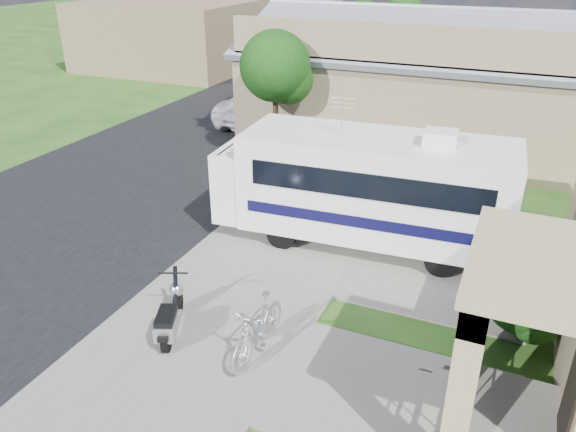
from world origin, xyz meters
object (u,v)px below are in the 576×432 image
at_px(scooter, 170,316).
at_px(shrub, 533,287).
at_px(van, 312,76).
at_px(bicycle, 258,330).
at_px(pickup_truck, 270,103).
at_px(garden_hose, 447,381).
at_px(motorhome, 365,185).

bearing_deg(scooter, shrub, 0.17).
distance_m(scooter, van, 21.07).
distance_m(bicycle, pickup_truck, 15.72).
bearing_deg(garden_hose, scooter, -171.14).
distance_m(motorhome, shrub, 4.87).
xyz_separation_m(scooter, van, (-5.03, 20.45, 0.36)).
height_order(scooter, van, van).
relative_size(motorhome, scooter, 4.58).
height_order(motorhome, bicycle, motorhome).
distance_m(shrub, van, 21.09).
height_order(van, garden_hose, van).
relative_size(scooter, pickup_truck, 0.28).
bearing_deg(scooter, bicycle, -16.45).
xyz_separation_m(bicycle, garden_hose, (3.42, 0.61, -0.50)).
height_order(bicycle, garden_hose, bicycle).
bearing_deg(bicycle, van, 110.32).
height_order(bicycle, pickup_truck, pickup_truck).
bearing_deg(van, shrub, -60.18).
bearing_deg(pickup_truck, scooter, 111.60).
distance_m(bicycle, van, 21.37).
xyz_separation_m(shrub, scooter, (-6.37, -2.72, -0.71)).
distance_m(motorhome, scooter, 5.90).
height_order(motorhome, garden_hose, motorhome).
bearing_deg(garden_hose, van, 117.57).
xyz_separation_m(scooter, pickup_truck, (-4.65, 14.54, 0.31)).
xyz_separation_m(motorhome, bicycle, (-0.47, -5.12, -1.04)).
relative_size(pickup_truck, van, 0.99).
relative_size(pickup_truck, garden_hose, 17.02).
height_order(scooter, bicycle, scooter).
distance_m(scooter, garden_hose, 5.31).
bearing_deg(bicycle, pickup_truck, 115.94).
height_order(pickup_truck, van, van).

